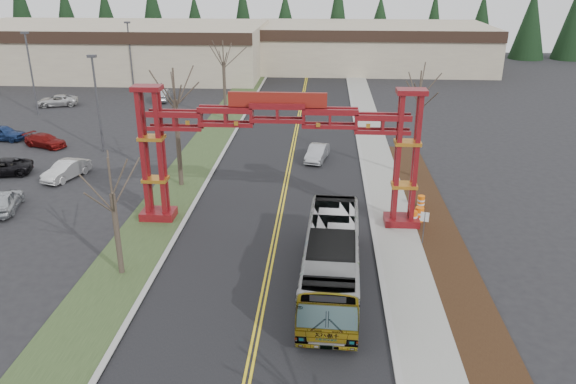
# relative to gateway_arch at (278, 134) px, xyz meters

# --- Properties ---
(road) EXTENTS (12.00, 110.00, 0.02)m
(road) POSITION_rel_gateway_arch_xyz_m (-0.00, 7.00, -5.97)
(road) COLOR black
(road) RESTS_ON ground
(lane_line_left) EXTENTS (0.12, 100.00, 0.01)m
(lane_line_left) POSITION_rel_gateway_arch_xyz_m (-0.12, 7.00, -5.96)
(lane_line_left) COLOR yellow
(lane_line_left) RESTS_ON road
(lane_line_right) EXTENTS (0.12, 100.00, 0.01)m
(lane_line_right) POSITION_rel_gateway_arch_xyz_m (0.12, 7.00, -5.96)
(lane_line_right) COLOR yellow
(lane_line_right) RESTS_ON road
(curb_right) EXTENTS (0.30, 110.00, 0.15)m
(curb_right) POSITION_rel_gateway_arch_xyz_m (6.15, 7.00, -5.91)
(curb_right) COLOR #A6A5A1
(curb_right) RESTS_ON ground
(sidewalk_right) EXTENTS (2.60, 110.00, 0.14)m
(sidewalk_right) POSITION_rel_gateway_arch_xyz_m (7.60, 7.00, -5.91)
(sidewalk_right) COLOR gray
(sidewalk_right) RESTS_ON ground
(landscape_strip) EXTENTS (2.60, 50.00, 0.12)m
(landscape_strip) POSITION_rel_gateway_arch_xyz_m (10.20, -8.00, -5.92)
(landscape_strip) COLOR black
(landscape_strip) RESTS_ON ground
(grass_median) EXTENTS (4.00, 110.00, 0.08)m
(grass_median) POSITION_rel_gateway_arch_xyz_m (-8.00, 7.00, -5.94)
(grass_median) COLOR #2F4321
(grass_median) RESTS_ON ground
(curb_left) EXTENTS (0.30, 110.00, 0.15)m
(curb_left) POSITION_rel_gateway_arch_xyz_m (-6.15, 7.00, -5.91)
(curb_left) COLOR #A6A5A1
(curb_left) RESTS_ON ground
(gateway_arch) EXTENTS (18.20, 1.60, 8.90)m
(gateway_arch) POSITION_rel_gateway_arch_xyz_m (0.00, 0.00, 0.00)
(gateway_arch) COLOR #5A0B13
(gateway_arch) RESTS_ON ground
(retail_building_west) EXTENTS (46.00, 22.30, 7.50)m
(retail_building_west) POSITION_rel_gateway_arch_xyz_m (-30.00, 53.96, -2.22)
(retail_building_west) COLOR tan
(retail_building_west) RESTS_ON ground
(retail_building_east) EXTENTS (38.00, 20.30, 7.00)m
(retail_building_east) POSITION_rel_gateway_arch_xyz_m (10.00, 61.95, -2.47)
(retail_building_east) COLOR tan
(retail_building_east) RESTS_ON ground
(conifer_treeline) EXTENTS (116.10, 5.60, 13.00)m
(conifer_treeline) POSITION_rel_gateway_arch_xyz_m (0.25, 74.00, 0.50)
(conifer_treeline) COLOR black
(conifer_treeline) RESTS_ON ground
(transit_bus) EXTENTS (3.16, 11.65, 3.22)m
(transit_bus) POSITION_rel_gateway_arch_xyz_m (3.41, -7.82, -4.37)
(transit_bus) COLOR #9FA2A7
(transit_bus) RESTS_ON ground
(silver_sedan) EXTENTS (2.21, 4.29, 1.35)m
(silver_sedan) POSITION_rel_gateway_arch_xyz_m (2.32, 12.91, -5.31)
(silver_sedan) COLOR #A5A8AD
(silver_sedan) RESTS_ON ground
(parked_car_near_a) EXTENTS (2.72, 4.63, 1.48)m
(parked_car_near_a) POSITION_rel_gateway_arch_xyz_m (-18.90, 0.59, -5.24)
(parked_car_near_a) COLOR #B7BBC0
(parked_car_near_a) RESTS_ON ground
(parked_car_near_b) EXTENTS (2.75, 4.54, 1.41)m
(parked_car_near_b) POSITION_rel_gateway_arch_xyz_m (-17.41, 7.05, -5.28)
(parked_car_near_b) COLOR silver
(parked_car_near_b) RESTS_ON ground
(parked_car_near_c) EXTENTS (5.16, 3.34, 1.32)m
(parked_car_near_c) POSITION_rel_gateway_arch_xyz_m (-23.01, 7.46, -5.32)
(parked_car_near_c) COLOR black
(parked_car_near_c) RESTS_ON ground
(parked_car_mid_a) EXTENTS (4.53, 3.08, 1.22)m
(parked_car_mid_a) POSITION_rel_gateway_arch_xyz_m (-23.03, 15.14, -5.37)
(parked_car_mid_a) COLOR maroon
(parked_car_mid_a) RESTS_ON ground
(parked_car_mid_b) EXTENTS (4.49, 2.16, 1.48)m
(parked_car_mid_b) POSITION_rel_gateway_arch_xyz_m (-28.17, 16.97, -5.24)
(parked_car_mid_b) COLOR navy
(parked_car_mid_b) RESTS_ON ground
(parked_car_far_a) EXTENTS (2.08, 4.71, 1.50)m
(parked_car_far_a) POSITION_rel_gateway_arch_xyz_m (-17.51, 35.08, -5.23)
(parked_car_far_a) COLOR #9FA2A6
(parked_car_far_a) RESTS_ON ground
(parked_car_far_b) EXTENTS (5.17, 3.44, 1.32)m
(parked_car_far_b) POSITION_rel_gateway_arch_xyz_m (-29.41, 31.39, -5.32)
(parked_car_far_b) COLOR silver
(parked_car_far_b) RESTS_ON ground
(bare_tree_median_near) EXTENTS (3.03, 3.03, 6.68)m
(bare_tree_median_near) POSITION_rel_gateway_arch_xyz_m (-8.00, -7.25, -1.33)
(bare_tree_median_near) COLOR #382D26
(bare_tree_median_near) RESTS_ON ground
(bare_tree_median_mid) EXTENTS (3.51, 3.51, 8.96)m
(bare_tree_median_mid) POSITION_rel_gateway_arch_xyz_m (-8.00, 6.18, 0.61)
(bare_tree_median_mid) COLOR #382D26
(bare_tree_median_mid) RESTS_ON ground
(bare_tree_median_far) EXTENTS (3.39, 3.39, 8.48)m
(bare_tree_median_far) POSITION_rel_gateway_arch_xyz_m (-8.00, 26.38, 0.22)
(bare_tree_median_far) COLOR #382D26
(bare_tree_median_far) RESTS_ON ground
(bare_tree_right_far) EXTENTS (3.13, 3.13, 8.45)m
(bare_tree_right_far) POSITION_rel_gateway_arch_xyz_m (10.00, 9.25, 0.35)
(bare_tree_right_far) COLOR #382D26
(bare_tree_right_far) RESTS_ON ground
(light_pole_near) EXTENTS (0.75, 0.38, 8.67)m
(light_pole_near) POSITION_rel_gateway_arch_xyz_m (-17.10, 14.03, -0.97)
(light_pole_near) COLOR #3F3F44
(light_pole_near) RESTS_ON ground
(light_pole_mid) EXTENTS (0.79, 0.40, 9.17)m
(light_pole_mid) POSITION_rel_gateway_arch_xyz_m (-29.72, 27.14, -0.68)
(light_pole_mid) COLOR #3F3F44
(light_pole_mid) RESTS_ON ground
(light_pole_far) EXTENTS (0.77, 0.39, 8.88)m
(light_pole_far) POSITION_rel_gateway_arch_xyz_m (-23.78, 42.88, -0.84)
(light_pole_far) COLOR #3F3F44
(light_pole_far) RESTS_ON ground
(street_sign) EXTENTS (0.48, 0.17, 2.14)m
(street_sign) POSITION_rel_gateway_arch_xyz_m (8.95, -2.70, -4.44)
(street_sign) COLOR #3F3F44
(street_sign) RESTS_ON ground
(barrel_south) EXTENTS (0.56, 0.56, 1.04)m
(barrel_south) POSITION_rel_gateway_arch_xyz_m (8.75, -0.01, -5.46)
(barrel_south) COLOR orange
(barrel_south) RESTS_ON ground
(barrel_mid) EXTENTS (0.58, 0.58, 1.07)m
(barrel_mid) POSITION_rel_gateway_arch_xyz_m (9.21, 0.50, -5.45)
(barrel_mid) COLOR orange
(barrel_mid) RESTS_ON ground
(barrel_north) EXTENTS (0.50, 0.50, 0.93)m
(barrel_north) POSITION_rel_gateway_arch_xyz_m (9.70, 2.92, -5.52)
(barrel_north) COLOR orange
(barrel_north) RESTS_ON ground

